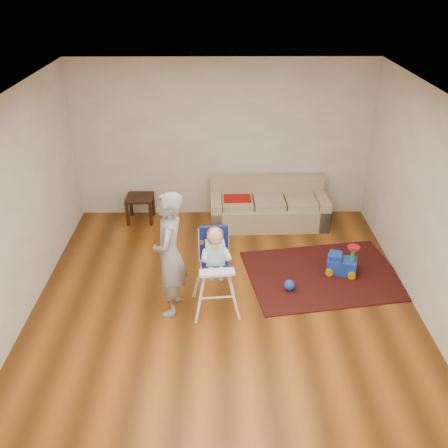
{
  "coord_description": "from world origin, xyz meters",
  "views": [
    {
      "loc": [
        -0.06,
        -5.3,
        4.02
      ],
      "look_at": [
        0.0,
        0.4,
        1.0
      ],
      "focal_mm": 40.0,
      "sensor_mm": 36.0,
      "label": 1
    }
  ],
  "objects_px": {
    "high_chair": "(215,271)",
    "adult": "(170,255)",
    "sofa": "(269,204)",
    "side_table": "(141,208)",
    "ride_on_toy": "(342,259)",
    "toy_ball": "(289,285)"
  },
  "relations": [
    {
      "from": "adult",
      "to": "ride_on_toy",
      "type": "bearing_deg",
      "value": 112.86
    },
    {
      "from": "side_table",
      "to": "adult",
      "type": "distance_m",
      "value": 2.7
    },
    {
      "from": "adult",
      "to": "sofa",
      "type": "bearing_deg",
      "value": 152.3
    },
    {
      "from": "toy_ball",
      "to": "adult",
      "type": "height_order",
      "value": "adult"
    },
    {
      "from": "sofa",
      "to": "high_chair",
      "type": "xyz_separation_m",
      "value": [
        -0.89,
        -2.35,
        0.19
      ]
    },
    {
      "from": "adult",
      "to": "toy_ball",
      "type": "bearing_deg",
      "value": 107.4
    },
    {
      "from": "toy_ball",
      "to": "adult",
      "type": "distance_m",
      "value": 1.77
    },
    {
      "from": "side_table",
      "to": "toy_ball",
      "type": "bearing_deg",
      "value": -42.78
    },
    {
      "from": "high_chair",
      "to": "ride_on_toy",
      "type": "bearing_deg",
      "value": 18.44
    },
    {
      "from": "sofa",
      "to": "side_table",
      "type": "distance_m",
      "value": 2.21
    },
    {
      "from": "sofa",
      "to": "toy_ball",
      "type": "relative_size",
      "value": 12.85
    },
    {
      "from": "high_chair",
      "to": "toy_ball",
      "type": "bearing_deg",
      "value": 14.27
    },
    {
      "from": "sofa",
      "to": "toy_ball",
      "type": "bearing_deg",
      "value": -88.27
    },
    {
      "from": "side_table",
      "to": "ride_on_toy",
      "type": "relative_size",
      "value": 1.0
    },
    {
      "from": "ride_on_toy",
      "to": "toy_ball",
      "type": "relative_size",
      "value": 2.92
    },
    {
      "from": "high_chair",
      "to": "adult",
      "type": "relative_size",
      "value": 0.72
    },
    {
      "from": "ride_on_toy",
      "to": "adult",
      "type": "height_order",
      "value": "adult"
    },
    {
      "from": "sofa",
      "to": "adult",
      "type": "relative_size",
      "value": 1.2
    },
    {
      "from": "high_chair",
      "to": "side_table",
      "type": "bearing_deg",
      "value": 112.13
    },
    {
      "from": "sofa",
      "to": "high_chair",
      "type": "distance_m",
      "value": 2.52
    },
    {
      "from": "side_table",
      "to": "high_chair",
      "type": "xyz_separation_m",
      "value": [
        1.31,
        -2.5,
        0.35
      ]
    },
    {
      "from": "toy_ball",
      "to": "high_chair",
      "type": "height_order",
      "value": "high_chair"
    }
  ]
}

